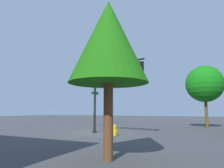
# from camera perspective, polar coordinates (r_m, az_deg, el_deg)

# --- Properties ---
(ground_plane) EXTENTS (120.00, 120.00, 0.00)m
(ground_plane) POSITION_cam_1_polar(r_m,az_deg,el_deg) (17.37, -5.15, -14.00)
(ground_plane) COLOR #404143
(signal_pole_assembly) EXTENTS (5.06, 1.83, 6.46)m
(signal_pole_assembly) POSITION_cam_1_polar(r_m,az_deg,el_deg) (16.08, 0.62, 2.19)
(signal_pole_assembly) COLOR black
(signal_pole_assembly) RESTS_ON ground_plane
(utility_pole) EXTENTS (1.73, 0.74, 8.39)m
(utility_pole) POSITION_cam_1_polar(r_m,az_deg,el_deg) (25.92, -4.94, -2.29)
(utility_pole) COLOR brown
(utility_pole) RESTS_ON ground_plane
(fire_hydrant) EXTENTS (0.33, 0.24, 0.83)m
(fire_hydrant) POSITION_cam_1_polar(r_m,az_deg,el_deg) (15.34, 0.85, -13.30)
(fire_hydrant) COLOR #EBBB06
(fire_hydrant) RESTS_ON ground_plane
(tree_near) EXTENTS (4.08, 4.08, 6.93)m
(tree_near) POSITION_cam_1_polar(r_m,az_deg,el_deg) (24.22, 25.38, 0.02)
(tree_near) COLOR brown
(tree_near) RESTS_ON ground_plane
(tree_mid) EXTENTS (3.17, 3.17, 6.46)m
(tree_mid) POSITION_cam_1_polar(r_m,az_deg,el_deg) (8.14, -1.04, 12.23)
(tree_mid) COLOR brown
(tree_mid) RESTS_ON ground_plane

